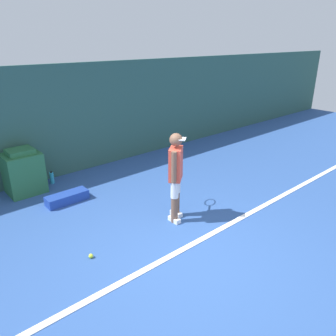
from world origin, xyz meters
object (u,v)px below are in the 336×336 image
Objects in this scene: covered_chair at (24,172)px; equipment_bag at (67,198)px; water_bottle at (52,178)px; tennis_player at (176,173)px; tennis_ball at (91,256)px.

covered_chair is 1.16× the size of equipment_bag.
equipment_bag is 1.09m from water_bottle.
tennis_player is at bearing -57.25° from equipment_bag.
covered_chair is 1.16m from equipment_bag.
tennis_ball is 0.24× the size of water_bottle.
tennis_ball is at bearing -91.32° from covered_chair.
equipment_bag is at bearing 74.80° from tennis_ball.
equipment_bag reaches higher than tennis_ball.
tennis_player is 3.34m from covered_chair.
equipment_bag is at bearing 83.43° from tennis_player.
water_bottle reaches higher than equipment_bag.
covered_chair reaches higher than water_bottle.
tennis_player is 3.22m from water_bottle.
water_bottle is (0.14, 1.08, 0.04)m from equipment_bag.
covered_chair reaches higher than equipment_bag.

